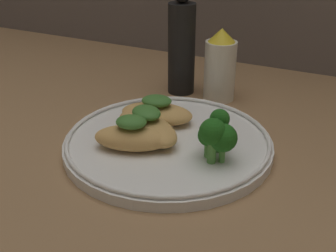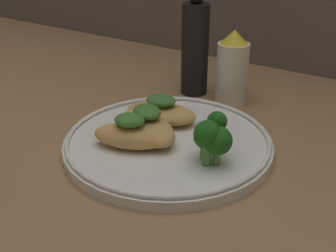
{
  "view_description": "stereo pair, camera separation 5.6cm",
  "coord_description": "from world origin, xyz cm",
  "views": [
    {
      "loc": [
        22.43,
        -44.6,
        28.67
      ],
      "look_at": [
        0.0,
        0.0,
        3.4
      ],
      "focal_mm": 45.0,
      "sensor_mm": 36.0,
      "label": 1
    },
    {
      "loc": [
        27.27,
        -41.82,
        28.67
      ],
      "look_at": [
        0.0,
        0.0,
        3.4
      ],
      "focal_mm": 45.0,
      "sensor_mm": 36.0,
      "label": 2
    }
  ],
  "objects": [
    {
      "name": "sauce_bottle",
      "position": [
        0.4,
        19.43,
        5.85
      ],
      "size": [
        5.29,
        5.29,
        12.23
      ],
      "color": "silver",
      "rests_on": "ground_plane"
    },
    {
      "name": "grilled_meat_back",
      "position": [
        -3.84,
        4.01,
        2.96
      ],
      "size": [
        11.52,
        7.96,
        4.08
      ],
      "color": "tan",
      "rests_on": "plate"
    },
    {
      "name": "grilled_meat_middle",
      "position": [
        -2.74,
        -0.91,
        3.14
      ],
      "size": [
        12.8,
        10.43,
        4.55
      ],
      "color": "tan",
      "rests_on": "plate"
    },
    {
      "name": "ground_plane",
      "position": [
        0.0,
        0.0,
        -0.5
      ],
      "size": [
        180.0,
        180.0,
        1.0
      ],
      "primitive_type": "cube",
      "color": "#936D47"
    },
    {
      "name": "plate",
      "position": [
        0.0,
        0.0,
        0.99
      ],
      "size": [
        28.14,
        28.14,
        2.0
      ],
      "color": "white",
      "rests_on": "ground_plane"
    },
    {
      "name": "pepper_grinder",
      "position": [
        -7.17,
        19.43,
        8.5
      ],
      "size": [
        4.68,
        4.68,
        18.62
      ],
      "color": "black",
      "rests_on": "ground_plane"
    },
    {
      "name": "broccoli_bunch",
      "position": [
        7.57,
        -2.06,
        4.97
      ],
      "size": [
        5.09,
        5.46,
        5.87
      ],
      "color": "#569942",
      "rests_on": "plate"
    },
    {
      "name": "grilled_meat_front",
      "position": [
        -3.01,
        -4.32,
        3.22
      ],
      "size": [
        10.73,
        7.62,
        4.62
      ],
      "color": "tan",
      "rests_on": "plate"
    }
  ]
}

